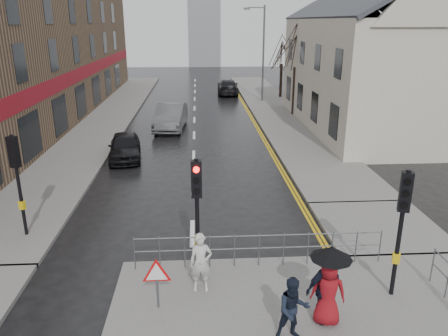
{
  "coord_description": "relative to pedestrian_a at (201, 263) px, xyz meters",
  "views": [
    {
      "loc": [
        0.27,
        -10.42,
        6.87
      ],
      "look_at": [
        1.17,
        4.33,
        1.88
      ],
      "focal_mm": 35.0,
      "sensor_mm": 36.0,
      "label": 1
    }
  ],
  "objects": [
    {
      "name": "pedestrian_b",
      "position": [
        1.99,
        -2.0,
        -0.04
      ],
      "size": [
        0.78,
        0.63,
        1.53
      ],
      "primitive_type": "imported",
      "rotation": [
        0.0,
        0.0,
        0.08
      ],
      "color": "black",
      "rests_on": "near_pavement"
    },
    {
      "name": "traffic_signal_near_right",
      "position": [
        4.93,
        -0.49,
        1.51
      ],
      "size": [
        0.34,
        0.33,
        3.4
      ],
      "color": "black",
      "rests_on": "near_pavement"
    },
    {
      "name": "car_far",
      "position": [
        2.98,
        33.09,
        -0.23
      ],
      "size": [
        2.18,
        5.0,
        1.43
      ],
      "primitive_type": "imported",
      "rotation": [
        0.0,
        0.0,
        3.11
      ],
      "color": "black",
      "rests_on": "ground"
    },
    {
      "name": "car_parked",
      "position": [
        -3.85,
        12.25,
        -0.27
      ],
      "size": [
        2.05,
        4.11,
        1.34
      ],
      "primitive_type": "imported",
      "rotation": [
        0.0,
        0.0,
        0.12
      ],
      "color": "black",
      "rests_on": "ground"
    },
    {
      "name": "building_right_cream",
      "position": [
        11.73,
        18.52,
        3.83
      ],
      "size": [
        9.0,
        16.4,
        10.1
      ],
      "color": "beige",
      "rests_on": "ground"
    },
    {
      "name": "guard_railing_front",
      "position": [
        1.68,
        1.12,
        -0.09
      ],
      "size": [
        7.14,
        0.04,
        1.0
      ],
      "color": "#595B5E",
      "rests_on": "near_pavement"
    },
    {
      "name": "pavement_bridge_right",
      "position": [
        6.23,
        3.52,
        -0.88
      ],
      "size": [
        4.0,
        4.2,
        0.14
      ],
      "primitive_type": "cube",
      "color": "#605E5B",
      "rests_on": "ground"
    },
    {
      "name": "pedestrian_d",
      "position": [
        2.84,
        -1.4,
        0.03
      ],
      "size": [
        1.07,
        0.73,
        1.68
      ],
      "primitive_type": "imported",
      "rotation": [
        0.0,
        0.0,
        0.35
      ],
      "color": "black",
      "rests_on": "near_pavement"
    },
    {
      "name": "tree_far",
      "position": [
        7.73,
        30.52,
        3.48
      ],
      "size": [
        2.4,
        2.4,
        5.64
      ],
      "color": "black",
      "rests_on": "right_pavement"
    },
    {
      "name": "pedestrian_with_umbrella",
      "position": [
        2.91,
        -1.49,
        0.29
      ],
      "size": [
        0.96,
        0.96,
        1.98
      ],
      "color": "maroon",
      "rests_on": "near_pavement"
    },
    {
      "name": "ground",
      "position": [
        -0.27,
        0.52,
        -0.95
      ],
      "size": [
        120.0,
        120.0,
        0.0
      ],
      "primitive_type": "plane",
      "color": "black",
      "rests_on": "ground"
    },
    {
      "name": "street_lamp",
      "position": [
        5.55,
        28.52,
        3.76
      ],
      "size": [
        1.83,
        0.25,
        8.0
      ],
      "color": "#595B5E",
      "rests_on": "right_pavement"
    },
    {
      "name": "warning_sign",
      "position": [
        -1.07,
        -0.69,
        0.09
      ],
      "size": [
        0.8,
        0.07,
        1.35
      ],
      "color": "#595B5E",
      "rests_on": "near_pavement"
    },
    {
      "name": "car_mid",
      "position": [
        -1.81,
        18.82,
        -0.12
      ],
      "size": [
        2.17,
        5.14,
        1.65
      ],
      "primitive_type": "imported",
      "rotation": [
        0.0,
        0.0,
        -0.09
      ],
      "color": "#4B4C50",
      "rests_on": "ground"
    },
    {
      "name": "church_tower",
      "position": [
        1.23,
        62.52,
        8.05
      ],
      "size": [
        5.0,
        5.0,
        18.0
      ],
      "primitive_type": "cube",
      "color": "gray",
      "rests_on": "ground"
    },
    {
      "name": "pedestrian_a",
      "position": [
        0.0,
        0.0,
        0.0
      ],
      "size": [
        0.6,
        0.4,
        1.61
      ],
      "primitive_type": "imported",
      "rotation": [
        0.0,
        0.0,
        -0.02
      ],
      "color": "beige",
      "rests_on": "near_pavement"
    },
    {
      "name": "tree_near",
      "position": [
        7.23,
        22.52,
        4.19
      ],
      "size": [
        2.4,
        2.4,
        6.58
      ],
      "color": "black",
      "rests_on": "right_pavement"
    },
    {
      "name": "left_pavement",
      "position": [
        -6.77,
        23.52,
        -0.88
      ],
      "size": [
        4.0,
        44.0,
        0.14
      ],
      "primitive_type": "cube",
      "color": "#605E5B",
      "rests_on": "ground"
    },
    {
      "name": "traffic_signal_far_left",
      "position": [
        -5.77,
        3.52,
        1.51
      ],
      "size": [
        0.34,
        0.33,
        3.4
      ],
      "color": "black",
      "rests_on": "left_pavement"
    },
    {
      "name": "right_pavement",
      "position": [
        6.23,
        25.52,
        -0.88
      ],
      "size": [
        4.0,
        40.0,
        0.14
      ],
      "primitive_type": "cube",
      "color": "#605E5B",
      "rests_on": "ground"
    },
    {
      "name": "building_left_terrace",
      "position": [
        -12.27,
        22.52,
        4.05
      ],
      "size": [
        8.0,
        42.0,
        10.0
      ],
      "primitive_type": "cube",
      "color": "brown",
      "rests_on": "ground"
    },
    {
      "name": "traffic_signal_near_left",
      "position": [
        -0.07,
        0.71,
        1.51
      ],
      "size": [
        0.28,
        0.27,
        3.4
      ],
      "color": "black",
      "rests_on": "near_pavement"
    }
  ]
}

